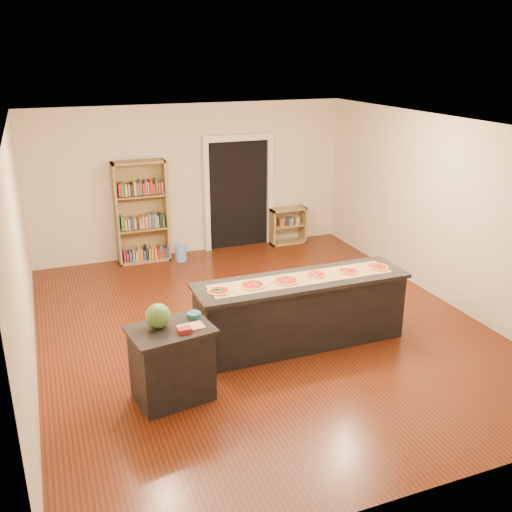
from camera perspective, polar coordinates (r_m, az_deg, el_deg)
name	(u,v)px	position (r m, az deg, el deg)	size (l,w,h in m)	color
room	(261,233)	(7.62, 0.54, 2.35)	(6.00, 7.00, 2.80)	beige
doorway	(238,187)	(11.10, -1.77, 6.91)	(1.40, 0.09, 2.21)	black
kitchen_island	(301,311)	(7.53, 4.52, -5.54)	(2.82, 0.76, 0.93)	black
side_counter	(172,363)	(6.46, -8.39, -10.57)	(0.88, 0.65, 0.87)	black
bookshelf	(141,212)	(10.53, -11.38, 4.30)	(0.93, 0.33, 1.87)	#987C4A
low_shelf	(288,226)	(11.52, 3.17, 3.06)	(0.73, 0.31, 0.73)	#987C4A
waste_bin	(181,253)	(10.67, -7.53, 0.34)	(0.21, 0.21, 0.31)	#6A99EC
kraft_paper	(302,279)	(7.35, 4.60, -2.26)	(2.45, 0.44, 0.00)	#9C7A50
watermelon	(158,316)	(6.24, -9.76, -5.91)	(0.27, 0.27, 0.27)	#144214
cutting_board	(191,327)	(6.23, -6.52, -7.07)	(0.28, 0.18, 0.02)	tan
package_red	(184,330)	(6.14, -7.17, -7.37)	(0.15, 0.11, 0.05)	maroon
package_teal	(194,315)	(6.45, -6.21, -5.90)	(0.16, 0.16, 0.06)	#195966
pizza_a	(219,291)	(6.94, -3.74, -3.51)	(0.27, 0.27, 0.02)	tan
pizza_b	(253,285)	(7.10, -0.35, -2.91)	(0.32, 0.32, 0.02)	tan
pizza_c	(286,281)	(7.24, 3.06, -2.47)	(0.32, 0.32, 0.02)	tan
pizza_d	(316,274)	(7.47, 6.03, -1.83)	(0.26, 0.26, 0.02)	tan
pizza_e	(348,271)	(7.64, 9.22, -1.50)	(0.29, 0.29, 0.02)	tan
pizza_f	(378,267)	(7.86, 12.06, -1.05)	(0.28, 0.28, 0.02)	tan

